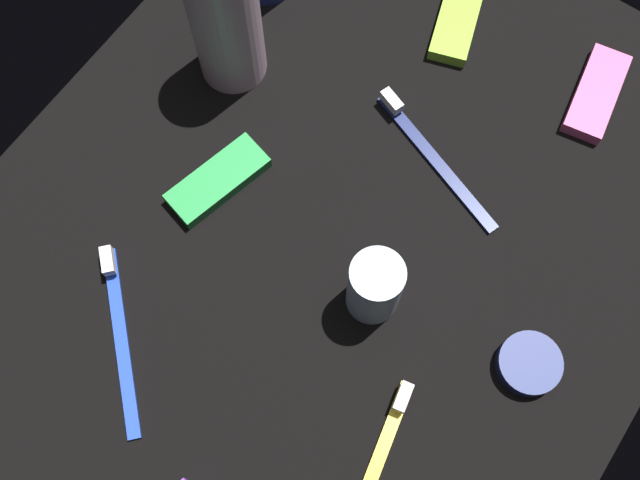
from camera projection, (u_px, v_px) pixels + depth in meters
The scene contains 10 objects.
ground_plane at pixel (320, 252), 73.50cm from camera, with size 84.00×64.00×1.20cm, color black.
bodywash_bottle at pixel (225, 17), 71.65cm from camera, with size 6.86×6.86×18.55cm.
deodorant_stick at pixel (375, 287), 67.27cm from camera, with size 4.87×4.87×8.62cm, color silver.
toothbrush_navy at pixel (430, 152), 75.69cm from camera, with size 7.20×17.35×2.10cm.
toothbrush_yellow at pixel (376, 467), 65.81cm from camera, with size 17.86×4.88×2.10cm.
toothbrush_blue at pixel (119, 328), 69.82cm from camera, with size 13.11×14.02×2.10cm.
snack_bar_green at pixel (216, 183), 74.42cm from camera, with size 10.40×4.00×1.50cm, color green.
snack_bar_pink at pixel (596, 94), 77.68cm from camera, with size 10.40×4.00×1.50cm, color #E55999.
snack_bar_lime at pixel (457, 19), 80.63cm from camera, with size 10.40×4.00×1.50cm, color #8CD133.
cream_tin_left at pixel (529, 364), 68.45cm from camera, with size 5.79×5.79×1.79cm, color navy.
Camera 1 is at (-18.86, -13.12, 69.23)cm, focal length 42.68 mm.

